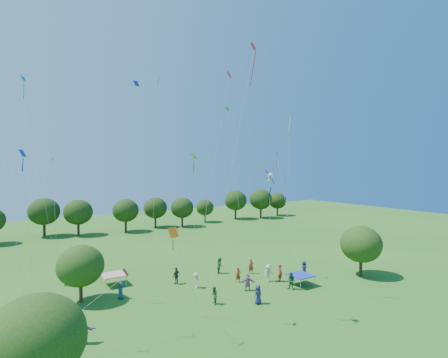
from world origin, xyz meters
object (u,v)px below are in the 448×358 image
at_px(near_tree_west, 36,339).
at_px(near_tree_east, 361,244).
at_px(tent_blue, 300,275).
at_px(red_high_kite, 246,90).
at_px(tent_red_stripe, 113,275).
at_px(pirate_kite, 270,178).
at_px(near_tree_north, 81,266).

height_order(near_tree_west, near_tree_east, near_tree_west).
xyz_separation_m(near_tree_west, near_tree_east, (31.84, 5.15, -0.25)).
distance_m(near_tree_west, tent_blue, 25.09).
bearing_deg(red_high_kite, near_tree_west, -160.33).
bearing_deg(red_high_kite, tent_blue, 4.11).
height_order(near_tree_east, tent_red_stripe, near_tree_east).
bearing_deg(tent_red_stripe, near_tree_east, -26.45).
height_order(tent_red_stripe, red_high_kite, red_high_kite).
xyz_separation_m(near_tree_east, red_high_kite, (-14.99, 0.87, 15.15)).
height_order(near_tree_west, pirate_kite, pirate_kite).
distance_m(near_tree_east, tent_blue, 8.27).
bearing_deg(tent_blue, near_tree_east, -10.11).
distance_m(near_tree_west, tent_red_stripe, 18.99).
relative_size(tent_blue, red_high_kite, 0.10).
height_order(tent_red_stripe, tent_blue, same).
height_order(pirate_kite, red_high_kite, red_high_kite).
relative_size(near_tree_north, tent_red_stripe, 2.30).
height_order(tent_blue, pirate_kite, pirate_kite).
distance_m(near_tree_north, tent_blue, 20.98).
height_order(near_tree_west, red_high_kite, red_high_kite).
relative_size(near_tree_west, near_tree_north, 1.17).
height_order(near_tree_east, pirate_kite, pirate_kite).
distance_m(near_tree_east, tent_red_stripe, 26.50).
xyz_separation_m(near_tree_east, tent_blue, (-7.77, 1.39, -2.48)).
bearing_deg(tent_red_stripe, tent_blue, -33.18).
bearing_deg(tent_red_stripe, pirate_kite, -62.68).
bearing_deg(near_tree_west, tent_blue, 15.20).
relative_size(near_tree_north, red_high_kite, 0.23).
xyz_separation_m(near_tree_north, near_tree_east, (27.25, -8.85, 0.30)).
distance_m(pirate_kite, red_high_kite, 8.68).
xyz_separation_m(pirate_kite, red_high_kite, (0.82, 4.23, 7.53)).
distance_m(near_tree_north, pirate_kite, 18.51).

